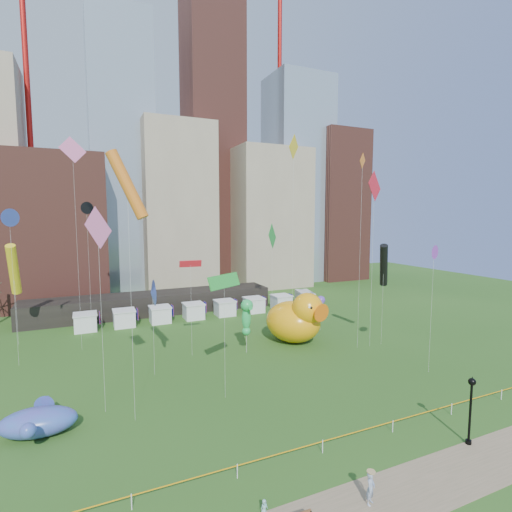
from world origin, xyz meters
name	(u,v)px	position (x,y,z in m)	size (l,w,h in m)	color
ground	(322,453)	(0.00, 0.00, 0.00)	(160.00, 160.00, 0.00)	#2A551A
footpath	(375,505)	(0.00, -5.00, 0.01)	(70.00, 4.00, 0.02)	#796B4B
skyline	(166,187)	(2.25, 61.06, 21.44)	(101.00, 23.00, 68.00)	brown
crane_left	(30,43)	(-21.11, 64.00, 46.90)	(23.00, 1.00, 76.00)	red
crane_right	(283,83)	(30.89, 64.00, 46.90)	(23.00, 1.00, 76.00)	red
pavilion	(153,303)	(-4.00, 42.00, 1.60)	(38.00, 6.00, 3.20)	black
vendor_tents	(194,312)	(1.02, 36.00, 1.11)	(33.24, 2.80, 2.40)	white
caution_tape	(323,443)	(0.00, 0.00, 0.68)	(50.00, 0.06, 0.90)	white
big_duck	(296,319)	(9.63, 20.11, 2.95)	(8.11, 9.16, 6.43)	#FFA40D
small_duck	(301,318)	(13.37, 25.31, 1.32)	(3.06, 3.89, 2.88)	white
seahorse_green	(247,314)	(2.67, 19.18, 4.49)	(1.40, 1.76, 6.20)	silver
seahorse_purple	(321,306)	(15.24, 23.16, 3.32)	(1.50, 1.69, 4.77)	silver
whale_inflatable	(39,420)	(-17.19, 10.13, 1.05)	(5.46, 6.71, 2.29)	#553EAA
lamppost	(471,403)	(9.66, -3.24, 2.92)	(0.50, 0.50, 4.78)	black
box_truck	(306,299)	(20.44, 35.43, 1.35)	(3.60, 6.51, 2.62)	silver
woman	(371,488)	(-0.20, -4.85, 0.91)	(0.65, 0.43, 1.78)	white
toddler	(264,507)	(-5.76, -3.20, 0.44)	(0.29, 0.21, 0.84)	silver
kite_0	(190,264)	(-3.27, 20.73, 10.29)	(2.41, 0.56, 10.72)	silver
kite_1	(98,230)	(-12.72, 11.53, 14.43)	(1.82, 2.69, 16.22)	silver
kite_2	(86,209)	(-13.25, 33.73, 16.44)	(1.15, 1.32, 17.29)	silver
kite_3	(272,237)	(10.97, 29.41, 12.54)	(2.56, 2.70, 14.49)	silver
kite_4	(14,270)	(-21.47, 33.09, 9.17)	(1.12, 3.75, 12.35)	silver
kite_5	(9,218)	(-20.43, 25.41, 15.29)	(1.05, 1.69, 16.23)	silver
kite_6	(127,185)	(-10.72, 9.30, 17.69)	(3.03, 2.07, 20.22)	silver
kite_7	(434,253)	(17.08, 6.74, 11.97)	(1.30, 0.72, 12.71)	silver
kite_8	(374,188)	(16.94, 15.24, 18.65)	(3.11, 1.54, 20.63)	silver
kite_9	(73,155)	(-14.45, 27.96, 22.25)	(2.82, 0.57, 24.21)	silver
kite_10	(384,265)	(18.68, 15.21, 9.67)	(2.83, 2.83, 12.32)	silver
kite_11	(224,282)	(-3.22, 9.95, 10.07)	(3.41, 2.32, 10.66)	silver
kite_12	(294,151)	(9.14, 20.25, 23.02)	(2.31, 1.89, 25.03)	silver
kite_13	(152,293)	(-7.92, 17.34, 8.15)	(0.43, 2.48, 9.39)	silver
kite_14	(362,171)	(15.30, 15.45, 20.53)	(1.52, 0.96, 22.59)	silver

